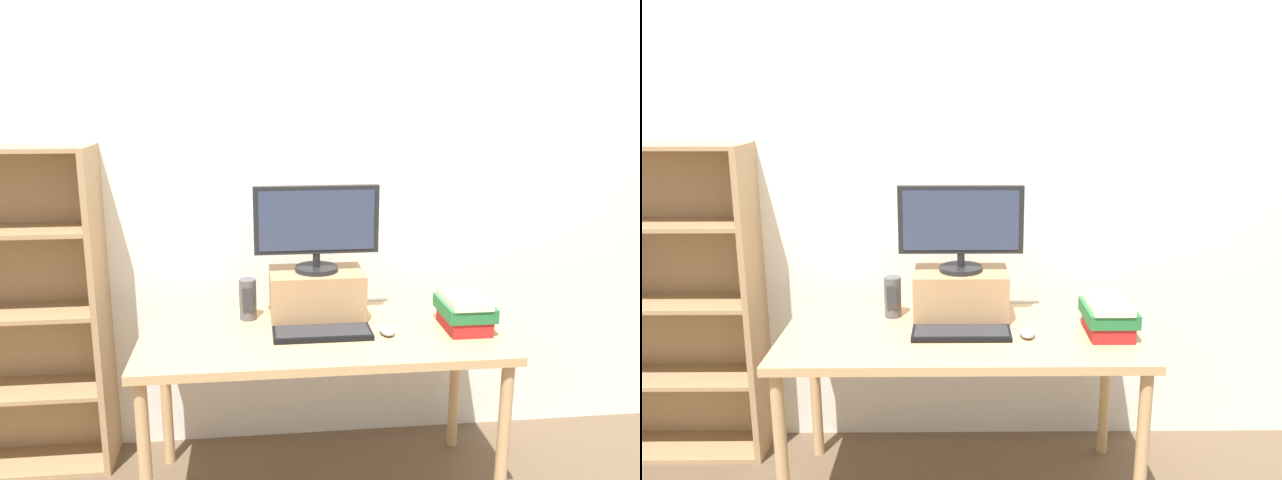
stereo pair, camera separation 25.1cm
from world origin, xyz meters
TOP-DOWN VIEW (x-y plane):
  - back_wall at (0.00, 0.53)m, footprint 7.00×0.08m
  - desk at (0.00, 0.00)m, footprint 1.49×0.70m
  - riser_box at (0.00, 0.18)m, footprint 0.41×0.26m
  - computer_monitor at (0.00, 0.18)m, footprint 0.54×0.19m
  - keyboard at (-0.00, -0.05)m, footprint 0.41×0.15m
  - computer_mouse at (0.27, -0.06)m, footprint 0.06×0.10m
  - book_stack at (0.61, -0.03)m, footprint 0.20×0.27m
  - desk_speaker at (-0.30, 0.18)m, footprint 0.07×0.08m

SIDE VIEW (x-z plane):
  - desk at x=0.00m, z-range 0.30..1.05m
  - keyboard at x=0.00m, z-range 0.75..0.78m
  - computer_mouse at x=0.27m, z-range 0.75..0.79m
  - book_stack at x=0.61m, z-range 0.76..0.91m
  - desk_speaker at x=-0.30m, z-range 0.75..0.94m
  - riser_box at x=0.00m, z-range 0.75..0.97m
  - computer_monitor at x=0.00m, z-range 0.98..1.36m
  - back_wall at x=0.00m, z-range 0.00..2.60m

